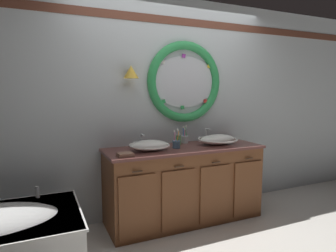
% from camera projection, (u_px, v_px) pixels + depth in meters
% --- Properties ---
extents(ground_plane, '(14.00, 14.00, 0.00)m').
position_uv_depth(ground_plane, '(192.00, 228.00, 3.21)').
color(ground_plane, silver).
extents(back_wall_assembly, '(6.40, 0.26, 2.60)m').
position_uv_depth(back_wall_assembly, '(171.00, 105.00, 3.59)').
color(back_wall_assembly, silver).
rests_on(back_wall_assembly, ground_plane).
extents(vanity_counter, '(1.82, 0.66, 0.86)m').
position_uv_depth(vanity_counter, '(184.00, 183.00, 3.39)').
color(vanity_counter, brown).
rests_on(vanity_counter, ground_plane).
extents(sink_basin_left, '(0.44, 0.44, 0.11)m').
position_uv_depth(sink_basin_left, '(149.00, 145.00, 3.13)').
color(sink_basin_left, white).
rests_on(sink_basin_left, vanity_counter).
extents(sink_basin_right, '(0.47, 0.47, 0.12)m').
position_uv_depth(sink_basin_right, '(218.00, 139.00, 3.48)').
color(sink_basin_right, white).
rests_on(sink_basin_right, vanity_counter).
extents(faucet_set_left, '(0.22, 0.12, 0.15)m').
position_uv_depth(faucet_set_left, '(142.00, 141.00, 3.36)').
color(faucet_set_left, silver).
rests_on(faucet_set_left, vanity_counter).
extents(faucet_set_right, '(0.23, 0.13, 0.17)m').
position_uv_depth(faucet_set_right, '(207.00, 136.00, 3.71)').
color(faucet_set_right, silver).
rests_on(faucet_set_right, vanity_counter).
extents(toothbrush_holder_left, '(0.09, 0.09, 0.22)m').
position_uv_depth(toothbrush_holder_left, '(176.00, 144.00, 3.26)').
color(toothbrush_holder_left, slate).
rests_on(toothbrush_holder_left, vanity_counter).
extents(toothbrush_holder_right, '(0.09, 0.09, 0.22)m').
position_uv_depth(toothbrush_holder_right, '(185.00, 139.00, 3.58)').
color(toothbrush_holder_right, silver).
rests_on(toothbrush_holder_right, vanity_counter).
extents(soap_dispenser, '(0.06, 0.07, 0.14)m').
position_uv_depth(soap_dispenser, '(178.00, 140.00, 3.48)').
color(soap_dispenser, '#6BAD66').
rests_on(soap_dispenser, vanity_counter).
extents(folded_hand_towel, '(0.16, 0.13, 0.03)m').
position_uv_depth(folded_hand_towel, '(125.00, 155.00, 2.86)').
color(folded_hand_towel, '#936B56').
rests_on(folded_hand_towel, vanity_counter).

